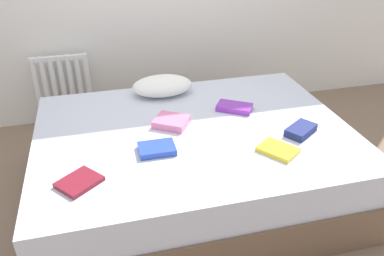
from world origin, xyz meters
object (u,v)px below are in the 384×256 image
Objects in this scene: radiator at (63,87)px; pillow at (162,86)px; textbook_navy at (301,130)px; textbook_yellow at (278,150)px; bed at (194,162)px; textbook_blue at (157,149)px; textbook_purple at (234,107)px; textbook_pink at (171,122)px; textbook_maroon at (79,182)px.

pillow is (0.75, -0.64, 0.20)m from radiator.
textbook_yellow is at bearing -179.40° from textbook_navy.
radiator is 2.01m from textbook_yellow.
textbook_blue reaches higher than bed.
textbook_navy is 0.88× the size of textbook_purple.
textbook_pink is at bearing -57.02° from radiator.
textbook_pink is (0.72, -1.11, 0.16)m from radiator.
bed is 9.77× the size of textbook_pink.
textbook_purple reaches higher than textbook_blue.
pillow is at bearing -40.18° from radiator.
pillow is 1.06m from textbook_navy.
pillow is 1.14m from textbook_maroon.
pillow is 2.21× the size of textbook_maroon.
radiator reaches higher than textbook_maroon.
textbook_blue is (0.58, -1.40, 0.15)m from radiator.
textbook_purple reaches higher than textbook_yellow.
pillow is 2.12× the size of textbook_blue.
radiator is 2.69× the size of textbook_yellow.
textbook_maroon is (-0.70, -0.39, 0.27)m from bed.
textbook_navy is at bearing -47.20° from pillow.
radiator is 2.73× the size of textbook_navy.
textbook_purple is (1.19, -1.01, 0.15)m from radiator.
textbook_pink is 0.32m from textbook_blue.
textbook_yellow is (0.50, -0.93, -0.06)m from pillow.
bed is 0.72m from textbook_navy.
textbook_maroon is at bearing -122.40° from pillow.
pillow is 0.48m from textbook_pink.
radiator is 1.28× the size of pillow.
textbook_purple is at bearing -40.42° from radiator.
textbook_blue is (-0.17, -0.76, -0.05)m from pillow.
textbook_navy is (1.48, -1.42, 0.16)m from radiator.
bed is 9.66× the size of textbook_navy.
textbook_navy is at bearing 10.95° from textbook_pink.
textbook_blue is at bearing -144.12° from bed.
textbook_maroon is at bearing -84.74° from radiator.
textbook_yellow is (0.53, -0.46, -0.01)m from textbook_pink.
pillow is at bearing 119.07° from textbook_pink.
radiator is 2.76× the size of textbook_pink.
radiator reaches higher than textbook_navy.
radiator reaches higher than textbook_yellow.
textbook_navy is 0.99× the size of textbook_yellow.
textbook_maroon is (-1.04, -0.58, -0.01)m from textbook_purple.
textbook_pink is 0.98× the size of textbook_yellow.
textbook_maroon reaches higher than bed.
radiator is 1.52m from textbook_blue.
radiator is 1.61m from textbook_maroon.
radiator is (-0.85, 1.20, 0.12)m from bed.
radiator is at bearing -177.47° from textbook_yellow.
textbook_purple is at bearing -40.83° from pillow.
textbook_blue is 0.48m from textbook_maroon.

